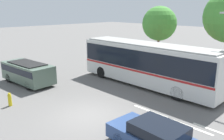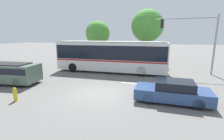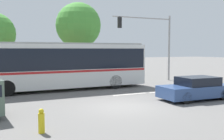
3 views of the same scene
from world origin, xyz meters
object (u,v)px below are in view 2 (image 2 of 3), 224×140
city_bus (111,55)px  fire_hydrant (15,95)px  traffic_light_pole (198,35)px  street_tree_centre (147,26)px  street_tree_left (98,33)px  sedan_foreground (172,92)px  suv_left_lane (8,72)px

city_bus → fire_hydrant: 10.07m
traffic_light_pole → street_tree_centre: 7.73m
city_bus → fire_hydrant: city_bus is taller
traffic_light_pole → street_tree_centre: street_tree_centre is taller
street_tree_left → fire_hydrant: 17.69m
street_tree_left → sedan_foreground: bearing=-55.2°
street_tree_left → street_tree_centre: (7.70, -0.83, 0.96)m
street_tree_left → street_tree_centre: bearing=-6.1°
street_tree_left → street_tree_centre: street_tree_centre is taller
fire_hydrant → suv_left_lane: bearing=141.2°
sedan_foreground → traffic_light_pole: bearing=-106.8°
suv_left_lane → fire_hydrant: size_ratio=5.93×
street_tree_left → suv_left_lane: bearing=-100.2°
suv_left_lane → traffic_light_pole: (15.66, 8.10, 3.03)m
sedan_foreground → traffic_light_pole: 9.58m
traffic_light_pole → street_tree_centre: (-5.37, 5.42, 1.23)m
sedan_foreground → suv_left_lane: suv_left_lane is taller
street_tree_centre → fire_hydrant: bearing=-112.2°
city_bus → suv_left_lane: (-6.98, -6.48, -0.90)m
traffic_light_pole → fire_hydrant: size_ratio=6.95×
sedan_foreground → fire_hydrant: sedan_foreground is taller
suv_left_lane → sedan_foreground: bearing=172.9°
suv_left_lane → street_tree_centre: bearing=-132.6°
city_bus → street_tree_left: (-4.40, 7.86, 2.40)m
street_tree_centre → fire_hydrant: (-6.69, -16.40, -4.86)m
city_bus → sedan_foreground: city_bus is taller
street_tree_centre → fire_hydrant: 18.37m
city_bus → street_tree_centre: bearing=-115.6°
street_tree_left → fire_hydrant: bearing=-86.6°
street_tree_centre → street_tree_left: bearing=173.9°
fire_hydrant → city_bus: bearing=70.1°
street_tree_left → fire_hydrant: street_tree_left is taller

